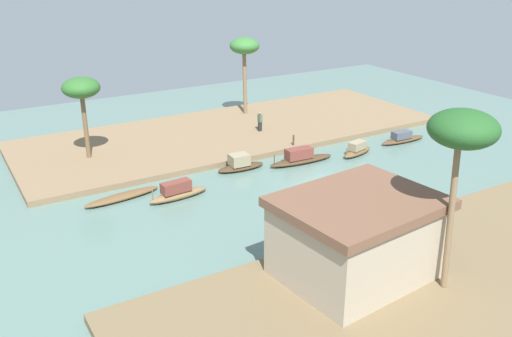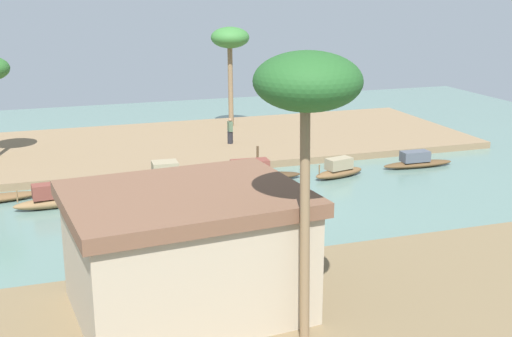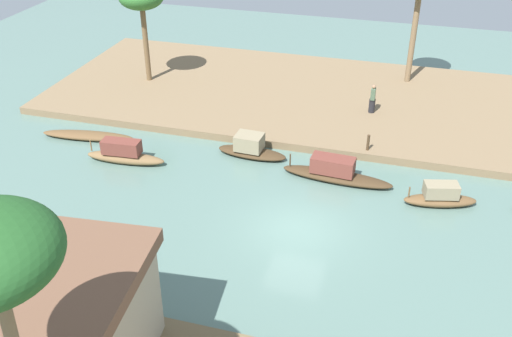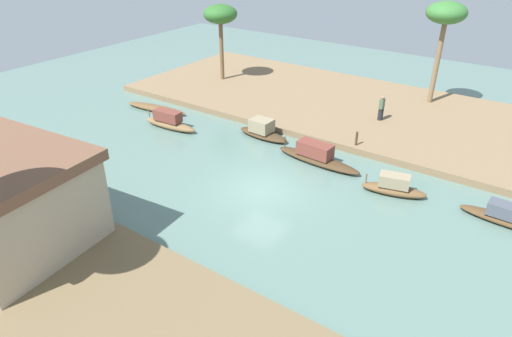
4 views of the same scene
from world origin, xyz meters
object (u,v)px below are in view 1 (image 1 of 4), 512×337
at_px(sampan_with_red_awning, 402,138).
at_px(person_on_near_bank, 260,122).
at_px(sampan_downstream_large, 122,197).
at_px(palm_tree_right_tall, 463,132).
at_px(palm_tree_left_far, 81,89).
at_px(mooring_post, 293,140).
at_px(sampan_near_left_bank, 301,158).
at_px(riverside_building, 357,236).
at_px(sampan_upstream_small, 240,164).
at_px(sampan_foreground, 357,150).
at_px(palm_tree_left_near, 245,48).
at_px(sampan_open_hull, 178,192).

distance_m(sampan_with_red_awning, person_on_near_bank, 11.98).
xyz_separation_m(sampan_downstream_large, palm_tree_right_tall, (-9.39, 17.68, 7.62)).
bearing_deg(palm_tree_left_far, mooring_post, 159.12).
bearing_deg(sampan_near_left_bank, riverside_building, 67.70).
xyz_separation_m(person_on_near_bank, mooring_post, (-0.32, 4.60, -0.33)).
height_order(sampan_near_left_bank, mooring_post, mooring_post).
relative_size(sampan_with_red_awning, mooring_post, 5.28).
relative_size(sampan_with_red_awning, sampan_upstream_small, 1.22).
height_order(sampan_downstream_large, sampan_upstream_small, sampan_upstream_small).
bearing_deg(riverside_building, sampan_downstream_large, -71.37).
bearing_deg(palm_tree_right_tall, palm_tree_left_far, -69.78).
xyz_separation_m(sampan_upstream_small, sampan_foreground, (-9.35, 1.94, -0.03)).
relative_size(mooring_post, palm_tree_left_near, 0.12).
bearing_deg(sampan_upstream_small, riverside_building, 83.81).
relative_size(person_on_near_bank, riverside_building, 0.22).
bearing_deg(person_on_near_bank, palm_tree_right_tall, 168.43).
bearing_deg(sampan_with_red_awning, sampan_near_left_bank, -0.09).
bearing_deg(sampan_upstream_small, sampan_open_hull, 24.49).
xyz_separation_m(sampan_downstream_large, sampan_near_left_bank, (-13.53, 0.53, 0.23)).
relative_size(sampan_upstream_small, palm_tree_right_tall, 0.44).
distance_m(palm_tree_left_far, palm_tree_right_tall, 27.21).
height_order(sampan_open_hull, palm_tree_left_near, palm_tree_left_near).
bearing_deg(palm_tree_right_tall, sampan_downstream_large, -62.03).
relative_size(sampan_near_left_bank, riverside_building, 0.70).
relative_size(person_on_near_bank, palm_tree_left_near, 0.24).
bearing_deg(palm_tree_right_tall, sampan_open_hull, -68.41).
bearing_deg(sampan_foreground, sampan_with_red_awning, 170.56).
height_order(palm_tree_left_near, palm_tree_right_tall, palm_tree_right_tall).
xyz_separation_m(sampan_foreground, sampan_open_hull, (15.26, 0.43, 0.05)).
xyz_separation_m(sampan_downstream_large, sampan_upstream_small, (-9.00, -0.62, 0.25)).
bearing_deg(sampan_with_red_awning, palm_tree_right_tall, 51.69).
distance_m(sampan_with_red_awning, riverside_building, 22.10).
bearing_deg(mooring_post, sampan_downstream_large, 8.32).
bearing_deg(palm_tree_left_far, palm_tree_left_near, -164.30).
xyz_separation_m(sampan_downstream_large, person_on_near_bank, (-14.40, -6.76, 0.98)).
relative_size(sampan_downstream_large, person_on_near_bank, 3.09).
height_order(sampan_near_left_bank, palm_tree_left_far, palm_tree_left_far).
bearing_deg(riverside_building, mooring_post, -120.88).
bearing_deg(riverside_building, sampan_near_left_bank, -121.17).
relative_size(person_on_near_bank, palm_tree_left_far, 0.28).
xyz_separation_m(palm_tree_left_far, palm_tree_right_tall, (-9.37, 25.45, 2.24)).
bearing_deg(sampan_downstream_large, sampan_foreground, 168.29).
xyz_separation_m(sampan_near_left_bank, palm_tree_right_tall, (4.14, 17.15, 7.39)).
bearing_deg(riverside_building, sampan_with_red_awning, -145.95).
relative_size(palm_tree_left_far, riverside_building, 0.78).
bearing_deg(riverside_building, sampan_upstream_small, -104.17).
height_order(sampan_downstream_large, sampan_with_red_awning, sampan_with_red_awning).
height_order(person_on_near_bank, mooring_post, person_on_near_bank).
relative_size(sampan_open_hull, riverside_building, 0.54).
height_order(sampan_upstream_small, sampan_foreground, sampan_upstream_small).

